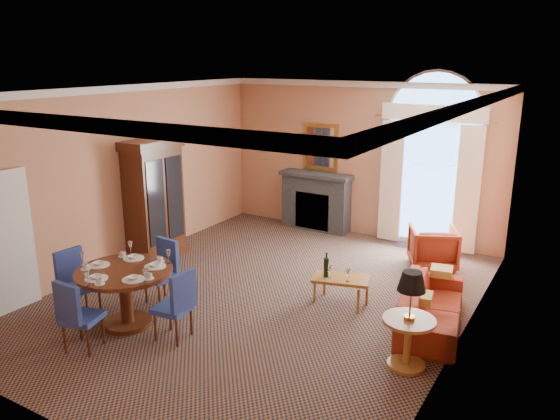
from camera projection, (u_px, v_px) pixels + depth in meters
The scene contains 12 objects.
ground at pixel (264, 296), 8.68m from camera, with size 7.50×7.50×0.00m, color #12213A.
room_envelope at pixel (284, 133), 8.56m from camera, with size 6.04×7.52×3.45m.
armoire at pixel (154, 201), 10.13m from camera, with size 0.64×1.14×2.23m.
dining_table at pixel (125, 284), 7.58m from camera, with size 1.34×1.34×1.04m.
dining_chair_north at pixel (164, 267), 8.38m from camera, with size 0.51×0.51×0.98m.
dining_chair_south at pixel (75, 312), 6.89m from camera, with size 0.54×0.54×0.98m.
dining_chair_east at pixel (178, 301), 7.19m from camera, with size 0.49×0.48×0.98m.
dining_chair_west at pixel (75, 278), 7.97m from camera, with size 0.49×0.48×0.98m.
sofa at pixel (431, 306), 7.66m from camera, with size 2.02×0.79×0.59m, color #9C321C.
armchair at pixel (433, 247), 9.78m from camera, with size 0.80×0.82×0.75m, color #9C321C.
coffee_table at pixel (340, 278), 8.30m from camera, with size 0.95×0.69×0.82m.
side_table at pixel (410, 310), 6.51m from camera, with size 0.64×0.64×1.22m.
Camera 1 is at (4.30, -6.73, 3.68)m, focal length 35.00 mm.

